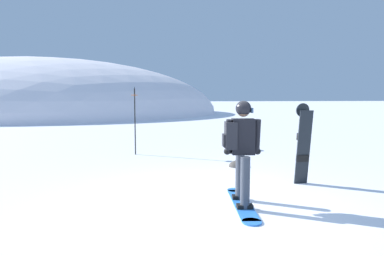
# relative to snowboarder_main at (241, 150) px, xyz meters

# --- Properties ---
(ground_plane) EXTENTS (300.00, 300.00, 0.00)m
(ground_plane) POSITION_rel_snowboarder_main_xyz_m (-0.44, 0.17, -0.92)
(ground_plane) COLOR white
(ridge_peak_main) EXTENTS (37.41, 33.67, 11.99)m
(ridge_peak_main) POSITION_rel_snowboarder_main_xyz_m (-10.85, 33.73, -0.92)
(ridge_peak_main) COLOR white
(ridge_peak_main) RESTS_ON ground
(snowboarder_main) EXTENTS (0.65, 1.82, 1.71)m
(snowboarder_main) POSITION_rel_snowboarder_main_xyz_m (0.00, 0.00, 0.00)
(snowboarder_main) COLOR blue
(snowboarder_main) RESTS_ON ground
(spare_snowboard) EXTENTS (0.28, 0.20, 1.65)m
(spare_snowboard) POSITION_rel_snowboarder_main_xyz_m (1.66, 0.98, -0.08)
(spare_snowboard) COLOR black
(spare_snowboard) RESTS_ON ground
(piste_marker_near) EXTENTS (0.20, 0.20, 2.10)m
(piste_marker_near) POSITION_rel_snowboarder_main_xyz_m (-1.65, 5.12, 0.27)
(piste_marker_near) COLOR black
(piste_marker_near) RESTS_ON ground
(rock_dark) EXTENTS (0.56, 0.48, 0.39)m
(rock_dark) POSITION_rel_snowboarder_main_xyz_m (2.20, 5.21, -0.92)
(rock_dark) COLOR #4C4742
(rock_dark) RESTS_ON ground
(rock_mid) EXTENTS (0.46, 0.39, 0.32)m
(rock_mid) POSITION_rel_snowboarder_main_xyz_m (0.91, 2.83, -0.92)
(rock_mid) COLOR #4C4742
(rock_mid) RESTS_ON ground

